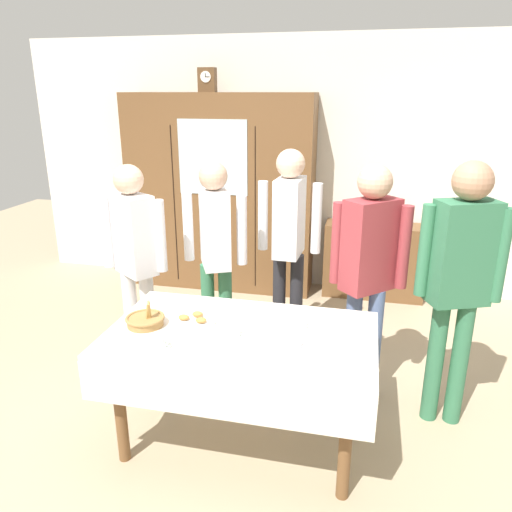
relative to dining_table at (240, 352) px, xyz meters
The scene contains 20 objects.
ground_plane 0.70m from the dining_table, 90.00° to the left, with size 12.00×12.00×0.00m, color tan.
back_wall 2.97m from the dining_table, 90.00° to the left, with size 6.40×0.10×2.70m, color silver.
dining_table is the anchor object (origin of this frame).
wall_cabinet 2.77m from the dining_table, 109.17° to the left, with size 2.04×0.46×2.12m.
mantel_clock 3.20m from the dining_table, 111.27° to the left, with size 0.18×0.11×0.24m.
bookshelf_low 2.77m from the dining_table, 73.16° to the left, with size 1.06×0.35×0.80m.
book_stack 2.76m from the dining_table, 73.16° to the left, with size 0.14×0.17×0.06m.
tea_cup_mid_left 0.38m from the dining_table, 15.05° to the right, with size 0.13×0.13×0.06m.
tea_cup_back_edge 0.40m from the dining_table, 25.94° to the left, with size 0.13×0.13×0.06m.
tea_cup_near_left 0.49m from the dining_table, 148.49° to the right, with size 0.13×0.13×0.06m.
tea_cup_far_right 0.14m from the dining_table, 138.16° to the right, with size 0.13×0.13×0.06m.
bread_basket 0.61m from the dining_table, behind, with size 0.24×0.24×0.16m.
pastry_plate 0.36m from the dining_table, 162.71° to the left, with size 0.28×0.28×0.05m.
spoon_far_right 0.23m from the dining_table, 40.42° to the left, with size 0.12×0.02×0.01m.
spoon_far_left 0.51m from the dining_table, ahead, with size 0.12×0.02×0.01m.
person_beside_shelf 1.09m from the dining_table, 45.28° to the left, with size 0.52×0.39×1.70m.
person_behind_table_left 1.38m from the dining_table, 86.80° to the left, with size 0.52×0.37×1.71m.
person_by_cabinet 1.18m from the dining_table, 114.48° to the left, with size 0.52×0.41×1.64m.
person_behind_table_right 1.31m from the dining_table, 143.96° to the left, with size 0.52×0.37×1.64m.
person_near_right_end 1.44m from the dining_table, 23.34° to the left, with size 0.52×0.32×1.76m.
Camera 1 is at (0.67, -2.73, 2.14)m, focal length 34.34 mm.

